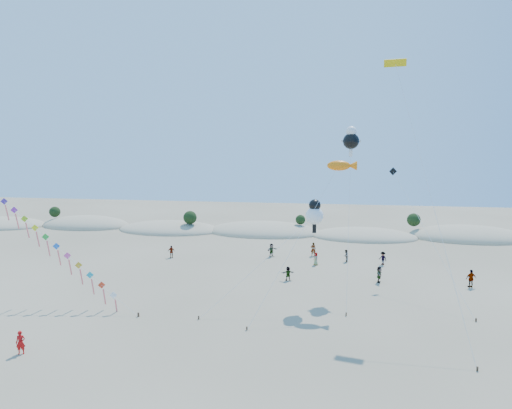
% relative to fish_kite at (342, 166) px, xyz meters
% --- Properties ---
extents(ground, '(160.00, 160.00, 0.00)m').
position_rel_fish_kite_xyz_m(ground, '(-10.90, -17.13, -12.55)').
color(ground, '#7B6E55').
rests_on(ground, ground).
extents(dune_ridge, '(145.30, 11.49, 5.57)m').
position_rel_fish_kite_xyz_m(dune_ridge, '(-9.84, 28.01, -12.44)').
color(dune_ridge, tan).
rests_on(dune_ridge, ground).
extents(fish_kite, '(8.91, 9.54, 13.07)m').
position_rel_fish_kite_xyz_m(fish_kite, '(0.00, 0.00, 0.00)').
color(fish_kite, '#3F2D1E').
rests_on(fish_kite, ground).
extents(cartoon_kite_low, '(10.29, 6.73, 9.61)m').
position_rel_fish_kite_xyz_m(cartoon_kite_low, '(-2.42, -1.66, -4.26)').
color(cartoon_kite_low, '#3F2D1E').
rests_on(cartoon_kite_low, ground).
extents(cartoon_kite_high, '(2.00, 10.52, 16.38)m').
position_rel_fish_kite_xyz_m(cartoon_kite_high, '(1.11, 4.67, 2.49)').
color(cartoon_kite_high, '#3F2D1E').
rests_on(cartoon_kite_high, ground).
extents(parafoil_kite, '(4.92, 13.92, 22.16)m').
position_rel_fish_kite_xyz_m(parafoil_kite, '(4.62, 0.20, 8.54)').
color(parafoil_kite, '#3F2D1E').
rests_on(parafoil_kite, ground).
extents(dark_kite, '(5.66, 12.37, 12.06)m').
position_rel_fish_kite_xyz_m(dark_kite, '(7.56, 3.65, -4.68)').
color(dark_kite, '#3F2D1E').
rests_on(dark_kite, ground).
extents(flyer_foreground, '(0.71, 0.59, 1.68)m').
position_rel_fish_kite_xyz_m(flyer_foreground, '(-22.53, -15.07, -11.71)').
color(flyer_foreground, red).
rests_on(flyer_foreground, ground).
extents(beachgoers, '(35.32, 11.15, 1.86)m').
position_rel_fish_kite_xyz_m(beachgoers, '(-0.64, 8.95, -11.71)').
color(beachgoers, slate).
rests_on(beachgoers, ground).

